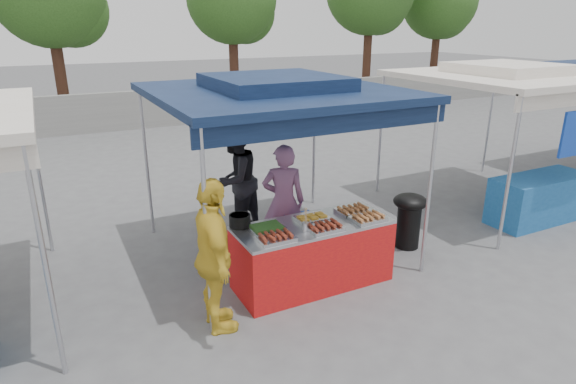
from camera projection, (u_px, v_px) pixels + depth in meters
name	position (u px, v px, depth m)	size (l,w,h in m)	color
ground_plane	(308.00, 280.00, 6.40)	(80.00, 80.00, 0.00)	#58585A
back_wall	(141.00, 110.00, 15.44)	(40.00, 0.25, 1.20)	gray
main_canopy	(275.00, 91.00, 6.43)	(3.20, 3.20, 2.57)	#B7B8BF
neighbor_stall_right	(521.00, 123.00, 8.28)	(3.20, 3.20, 2.57)	#B7B8BF
tree_2	(235.00, 2.00, 18.12)	(3.45, 3.38, 5.81)	#3F2418
tree_4	(441.00, 4.00, 22.49)	(3.51, 3.44, 5.92)	#3F2418
vendor_table	(313.00, 254.00, 6.18)	(2.00, 0.80, 0.85)	red
food_tray_fl	(276.00, 238.00, 5.55)	(0.42, 0.30, 0.07)	silver
food_tray_fm	(325.00, 227.00, 5.83)	(0.42, 0.30, 0.07)	silver
food_tray_fr	(368.00, 218.00, 6.10)	(0.42, 0.30, 0.07)	silver
food_tray_bl	(267.00, 228.00, 5.80)	(0.42, 0.30, 0.07)	silver
food_tray_bm	(312.00, 218.00, 6.12)	(0.42, 0.30, 0.07)	silver
food_tray_br	(353.00, 210.00, 6.36)	(0.42, 0.30, 0.07)	silver
cooking_pot	(240.00, 221.00, 5.92)	(0.26, 0.26, 0.15)	black
skewer_cup	(305.00, 227.00, 5.81)	(0.08, 0.08, 0.10)	#B7B8BF
wok_burner	(409.00, 216.00, 7.19)	(0.51, 0.51, 0.85)	black
crate_left	(263.00, 255.00, 6.71)	(0.54, 0.38, 0.32)	#133B9F
crate_right	(299.00, 246.00, 6.99)	(0.53, 0.37, 0.32)	#133B9F
crate_stacked	(299.00, 227.00, 6.89)	(0.52, 0.36, 0.31)	#133B9F
vendor_woman	(284.00, 202.00, 6.82)	(0.61, 0.40, 1.67)	#86557E
helper_man	(236.00, 180.00, 7.54)	(0.88, 0.68, 1.80)	black
customer_person	(214.00, 257.00, 5.11)	(1.03, 0.43, 1.75)	gold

